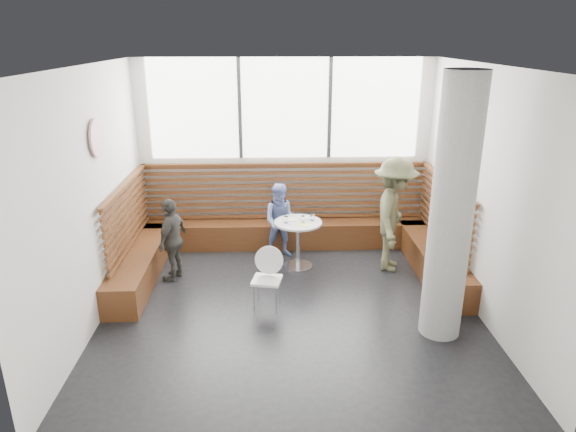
{
  "coord_description": "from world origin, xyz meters",
  "views": [
    {
      "loc": [
        -0.25,
        -6.16,
        3.54
      ],
      "look_at": [
        0.0,
        1.0,
        1.0
      ],
      "focal_mm": 32.0,
      "sensor_mm": 36.0,
      "label": 1
    }
  ],
  "objects_px": {
    "child_left": "(173,239)",
    "cafe_chair": "(267,273)",
    "adult_man": "(394,215)",
    "cafe_table": "(298,235)",
    "concrete_column": "(452,211)",
    "child_back": "(281,221)"
  },
  "relations": [
    {
      "from": "child_back",
      "to": "child_left",
      "type": "relative_size",
      "value": 0.99
    },
    {
      "from": "cafe_chair",
      "to": "cafe_table",
      "type": "bearing_deg",
      "value": 79.36
    },
    {
      "from": "cafe_table",
      "to": "adult_man",
      "type": "relative_size",
      "value": 0.43
    },
    {
      "from": "concrete_column",
      "to": "child_back",
      "type": "height_order",
      "value": "concrete_column"
    },
    {
      "from": "concrete_column",
      "to": "cafe_table",
      "type": "xyz_separation_m",
      "value": [
        -1.68,
        1.97,
        -1.05
      ]
    },
    {
      "from": "cafe_table",
      "to": "child_left",
      "type": "distance_m",
      "value": 1.94
    },
    {
      "from": "cafe_table",
      "to": "cafe_chair",
      "type": "height_order",
      "value": "cafe_chair"
    },
    {
      "from": "concrete_column",
      "to": "adult_man",
      "type": "height_order",
      "value": "concrete_column"
    },
    {
      "from": "child_left",
      "to": "cafe_chair",
      "type": "bearing_deg",
      "value": 76.25
    },
    {
      "from": "child_back",
      "to": "child_left",
      "type": "height_order",
      "value": "child_left"
    },
    {
      "from": "cafe_table",
      "to": "child_back",
      "type": "relative_size",
      "value": 0.61
    },
    {
      "from": "child_left",
      "to": "cafe_table",
      "type": "bearing_deg",
      "value": 118.23
    },
    {
      "from": "cafe_table",
      "to": "child_left",
      "type": "relative_size",
      "value": 0.6
    },
    {
      "from": "cafe_chair",
      "to": "adult_man",
      "type": "xyz_separation_m",
      "value": [
        1.97,
        1.11,
        0.42
      ]
    },
    {
      "from": "child_back",
      "to": "cafe_table",
      "type": "bearing_deg",
      "value": -56.82
    },
    {
      "from": "cafe_table",
      "to": "cafe_chair",
      "type": "relative_size",
      "value": 0.93
    },
    {
      "from": "cafe_table",
      "to": "child_left",
      "type": "bearing_deg",
      "value": -169.77
    },
    {
      "from": "concrete_column",
      "to": "cafe_table",
      "type": "relative_size",
      "value": 4.15
    },
    {
      "from": "concrete_column",
      "to": "adult_man",
      "type": "relative_size",
      "value": 1.77
    },
    {
      "from": "child_back",
      "to": "cafe_chair",
      "type": "bearing_deg",
      "value": -95.31
    },
    {
      "from": "cafe_table",
      "to": "adult_man",
      "type": "xyz_separation_m",
      "value": [
        1.48,
        -0.11,
        0.35
      ]
    },
    {
      "from": "concrete_column",
      "to": "child_left",
      "type": "height_order",
      "value": "concrete_column"
    }
  ]
}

